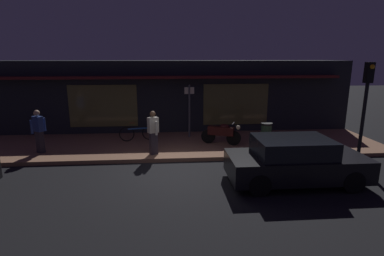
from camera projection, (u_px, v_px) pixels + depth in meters
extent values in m
plane|color=black|center=(173.00, 172.00, 10.07)|extent=(60.00, 60.00, 0.00)
cube|color=#8C6047|center=(172.00, 145.00, 12.96)|extent=(18.00, 4.00, 0.15)
cube|color=black|center=(170.00, 95.00, 15.87)|extent=(18.00, 2.80, 3.60)
cube|color=brown|center=(103.00, 106.00, 14.31)|extent=(3.20, 0.04, 2.00)
cube|color=brown|center=(236.00, 104.00, 14.81)|extent=(3.20, 0.04, 2.00)
cube|color=#591919|center=(170.00, 77.00, 14.03)|extent=(16.20, 0.50, 0.12)
cylinder|color=black|center=(208.00, 136.00, 12.93)|extent=(0.60, 0.34, 0.60)
cylinder|color=black|center=(234.00, 138.00, 12.60)|extent=(0.60, 0.34, 0.60)
cube|color=black|center=(221.00, 131.00, 12.70)|extent=(1.12, 0.67, 0.36)
ellipsoid|color=black|center=(225.00, 126.00, 12.61)|extent=(0.50, 0.39, 0.20)
sphere|color=#F9EDB7|center=(238.00, 127.00, 12.44)|extent=(0.18, 0.18, 0.18)
cylinder|color=gray|center=(233.00, 123.00, 12.46)|extent=(0.23, 0.52, 0.03)
torus|color=black|center=(127.00, 134.00, 13.18)|extent=(0.66, 0.16, 0.66)
torus|color=black|center=(150.00, 133.00, 13.43)|extent=(0.66, 0.16, 0.66)
cube|color=#1E478C|center=(138.00, 128.00, 13.25)|extent=(0.89, 0.20, 0.06)
cube|color=brown|center=(132.00, 123.00, 13.13)|extent=(0.21, 0.11, 0.06)
cylinder|color=#1E478C|center=(147.00, 120.00, 13.28)|extent=(0.10, 0.42, 0.02)
cube|color=#28232D|center=(40.00, 142.00, 11.59)|extent=(0.34, 0.33, 0.85)
cube|color=navy|center=(38.00, 124.00, 11.43)|extent=(0.44, 0.40, 0.58)
sphere|color=tan|center=(37.00, 113.00, 11.33)|extent=(0.22, 0.22, 0.22)
cylinder|color=navy|center=(32.00, 127.00, 11.23)|extent=(0.13, 0.13, 0.52)
cylinder|color=navy|center=(44.00, 124.00, 11.66)|extent=(0.13, 0.13, 0.52)
cube|color=#28232D|center=(154.00, 143.00, 11.39)|extent=(0.34, 0.31, 0.85)
cube|color=#B2AD9E|center=(153.00, 125.00, 11.23)|extent=(0.44, 0.38, 0.58)
sphere|color=brown|center=(153.00, 114.00, 11.13)|extent=(0.22, 0.22, 0.22)
cylinder|color=#B2AD9E|center=(156.00, 128.00, 11.04)|extent=(0.12, 0.12, 0.52)
cylinder|color=#B2AD9E|center=(150.00, 126.00, 11.46)|extent=(0.12, 0.12, 0.52)
cylinder|color=#47474C|center=(189.00, 111.00, 13.74)|extent=(0.09, 0.09, 2.40)
cube|color=beige|center=(189.00, 91.00, 13.52)|extent=(0.44, 0.03, 0.30)
cylinder|color=#2D4C33|center=(266.00, 135.00, 12.69)|extent=(0.44, 0.44, 0.85)
cylinder|color=black|center=(267.00, 124.00, 12.59)|extent=(0.48, 0.48, 0.08)
cylinder|color=black|center=(363.00, 115.00, 10.54)|extent=(0.12, 0.12, 3.60)
cube|color=black|center=(369.00, 73.00, 10.20)|extent=(0.24, 0.24, 0.70)
sphere|color=orange|center=(372.00, 67.00, 10.03)|extent=(0.16, 0.16, 0.16)
cylinder|color=black|center=(325.00, 163.00, 10.03)|extent=(0.64, 0.22, 0.64)
cylinder|color=black|center=(353.00, 182.00, 8.52)|extent=(0.64, 0.22, 0.64)
cylinder|color=black|center=(245.00, 165.00, 9.83)|extent=(0.64, 0.22, 0.64)
cylinder|color=black|center=(259.00, 185.00, 8.31)|extent=(0.64, 0.22, 0.64)
cube|color=black|center=(296.00, 166.00, 9.12)|extent=(4.10, 1.77, 0.68)
cube|color=black|center=(292.00, 148.00, 8.98)|extent=(2.20, 1.60, 0.64)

